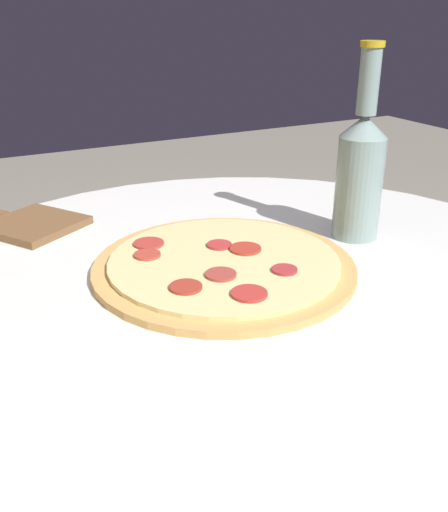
{
  "coord_description": "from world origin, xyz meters",
  "views": [
    {
      "loc": [
        -0.54,
        0.33,
        1.08
      ],
      "look_at": [
        0.05,
        0.01,
        0.78
      ],
      "focal_mm": 40.0,
      "sensor_mm": 36.0,
      "label": 1
    }
  ],
  "objects": [
    {
      "name": "beer_bottle",
      "position": [
        0.07,
        -0.21,
        0.86
      ],
      "size": [
        0.07,
        0.07,
        0.28
      ],
      "color": "gray",
      "rests_on": "table"
    },
    {
      "name": "pizza_paddle",
      "position": [
        0.34,
        0.22,
        0.76
      ],
      "size": [
        0.24,
        0.19,
        0.02
      ],
      "rotation": [
        0.0,
        0.0,
        0.56
      ],
      "color": "brown",
      "rests_on": "table"
    },
    {
      "name": "pizza",
      "position": [
        0.05,
        0.01,
        0.76
      ],
      "size": [
        0.34,
        0.34,
        0.02
      ],
      "color": "tan",
      "rests_on": "table"
    },
    {
      "name": "table",
      "position": [
        0.0,
        0.0,
        0.56
      ],
      "size": [
        0.95,
        0.95,
        0.76
      ],
      "color": "silver",
      "rests_on": "ground_plane"
    }
  ]
}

